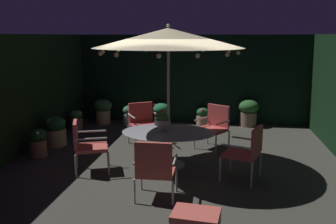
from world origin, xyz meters
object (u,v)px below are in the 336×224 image
object	(u,v)px
patio_chair_north	(155,167)
potted_plant_front_corner	(55,131)
ottoman_footrest	(196,216)
potted_plant_back_center	(38,142)
patio_umbrella	(168,38)
patio_chair_northeast	(247,150)
centerpiece_planter	(162,119)
potted_plant_right_near	(103,110)
patio_dining_table	(168,138)
patio_chair_southeast	(143,121)
potted_plant_back_right	(162,112)
potted_plant_back_left	(249,112)
patio_chair_south	(86,143)
patio_chair_east	(215,124)
potted_plant_left_far	(76,120)
potted_plant_left_near	(203,116)
potted_plant_right_far	(130,115)

from	to	relation	value
patio_chair_north	potted_plant_front_corner	size ratio (longest dim) A/B	1.41
ottoman_footrest	potted_plant_back_center	bearing A→B (deg)	141.75
patio_umbrella	patio_chair_northeast	world-z (taller)	patio_umbrella
centerpiece_planter	potted_plant_front_corner	size ratio (longest dim) A/B	0.59
potted_plant_front_corner	potted_plant_back_center	xyz separation A→B (m)	(-0.01, -0.82, -0.03)
patio_chair_north	ottoman_footrest	xyz separation A→B (m)	(0.72, -1.09, -0.20)
patio_umbrella	potted_plant_right_near	xyz separation A→B (m)	(-2.43, 3.27, -2.11)
patio_dining_table	patio_chair_southeast	xyz separation A→B (m)	(-0.81, 1.37, -0.00)
potted_plant_back_right	patio_chair_southeast	bearing A→B (deg)	-92.34
potted_plant_back_left	patio_chair_south	bearing A→B (deg)	-128.42
centerpiece_planter	patio_chair_east	xyz separation A→B (m)	(1.00, 1.28, -0.38)
potted_plant_front_corner	patio_chair_east	bearing A→B (deg)	5.54
potted_plant_back_left	potted_plant_front_corner	bearing A→B (deg)	-150.37
potted_plant_left_far	potted_plant_front_corner	bearing A→B (deg)	-86.17
patio_dining_table	patio_chair_east	distance (m)	1.59
patio_chair_northeast	potted_plant_back_center	bearing A→B (deg)	170.80
potted_plant_left_far	potted_plant_left_near	bearing A→B (deg)	18.32
potted_plant_left_far	patio_chair_northeast	bearing A→B (deg)	-34.12
patio_chair_north	potted_plant_back_center	distance (m)	3.37
patio_chair_northeast	patio_chair_north	bearing A→B (deg)	-144.77
centerpiece_planter	potted_plant_right_far	xyz separation A→B (m)	(-1.49, 3.23, -0.66)
potted_plant_right_near	patio_umbrella	bearing A→B (deg)	-53.33
patio_chair_north	potted_plant_back_center	size ratio (longest dim) A/B	1.62
potted_plant_right_near	potted_plant_left_far	distance (m)	0.97
patio_dining_table	patio_chair_north	bearing A→B (deg)	-89.08
patio_dining_table	potted_plant_right_far	bearing A→B (deg)	116.26
patio_dining_table	potted_plant_back_left	xyz separation A→B (m)	(1.81, 3.61, -0.16)
patio_dining_table	patio_chair_north	size ratio (longest dim) A/B	1.85
patio_chair_east	potted_plant_back_right	distance (m)	2.77
potted_plant_left_near	potted_plant_right_far	bearing A→B (deg)	-171.90
centerpiece_planter	potted_plant_front_corner	distance (m)	2.93
patio_chair_east	potted_plant_left_far	distance (m)	3.98
patio_chair_east	potted_plant_back_right	world-z (taller)	patio_chair_east
potted_plant_right_far	patio_chair_north	bearing A→B (deg)	-71.37
patio_chair_north	potted_plant_back_left	size ratio (longest dim) A/B	1.30
patio_umbrella	ottoman_footrest	xyz separation A→B (m)	(0.74, -2.68, -2.16)
patio_chair_northeast	patio_chair_south	bearing A→B (deg)	179.95
potted_plant_back_right	patio_dining_table	bearing A→B (deg)	-78.63
patio_chair_north	potted_plant_left_far	world-z (taller)	patio_chair_north
potted_plant_back_center	potted_plant_front_corner	bearing A→B (deg)	89.18
patio_chair_southeast	patio_chair_north	bearing A→B (deg)	-74.28
centerpiece_planter	potted_plant_right_near	distance (m)	4.00
centerpiece_planter	patio_chair_north	distance (m)	1.69
centerpiece_planter	potted_plant_right_near	bearing A→B (deg)	125.65
patio_dining_table	patio_chair_east	xyz separation A→B (m)	(0.88, 1.33, -0.01)
patio_umbrella	potted_plant_left_far	xyz separation A→B (m)	(-2.93, 2.44, -2.22)
patio_dining_table	potted_plant_left_near	distance (m)	3.63
patio_chair_southeast	potted_plant_right_far	xyz separation A→B (m)	(-0.81, 1.91, -0.29)
patio_chair_north	patio_chair_southeast	world-z (taller)	patio_chair_north
potted_plant_right_near	potted_plant_back_left	distance (m)	4.25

